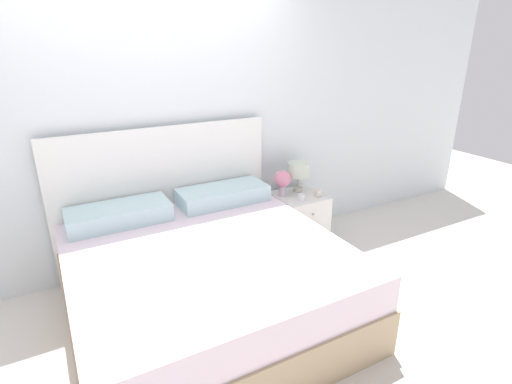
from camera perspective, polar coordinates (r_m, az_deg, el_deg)
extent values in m
plane|color=silver|center=(3.95, -12.04, -9.48)|extent=(12.00, 12.00, 0.00)
cube|color=white|center=(3.56, -13.96, 9.46)|extent=(8.00, 0.06, 2.60)
cube|color=tan|center=(3.09, -6.83, -14.79)|extent=(1.88, 1.91, 0.34)
cube|color=white|center=(2.93, -7.09, -10.00)|extent=(1.84, 1.87, 0.26)
cube|color=white|center=(3.65, -12.67, -0.90)|extent=(1.92, 0.05, 1.29)
cube|color=silver|center=(3.35, -18.99, -3.05)|extent=(0.79, 0.36, 0.14)
cube|color=silver|center=(3.58, -4.75, -0.39)|extent=(0.79, 0.36, 0.14)
cube|color=white|center=(4.12, 6.06, -3.79)|extent=(0.47, 0.47, 0.52)
sphere|color=#B2AD93|center=(3.87, 8.20, -3.17)|extent=(0.02, 0.02, 0.02)
cylinder|color=beige|center=(4.10, 6.00, 0.41)|extent=(0.09, 0.09, 0.05)
cylinder|color=#B7B29E|center=(4.07, 6.04, 1.53)|extent=(0.02, 0.02, 0.12)
cylinder|color=silver|center=(4.03, 6.11, 3.25)|extent=(0.23, 0.23, 0.14)
cylinder|color=silver|center=(3.95, 3.76, 0.19)|extent=(0.07, 0.07, 0.12)
sphere|color=pink|center=(3.91, 3.80, 1.87)|extent=(0.17, 0.17, 0.17)
sphere|color=#609356|center=(3.94, 4.30, 1.38)|extent=(0.08, 0.08, 0.08)
cylinder|color=white|center=(3.87, 6.49, -1.22)|extent=(0.10, 0.10, 0.01)
cylinder|color=white|center=(3.86, 6.51, -0.75)|extent=(0.06, 0.06, 0.06)
cube|color=beige|center=(3.98, 8.86, -0.18)|extent=(0.07, 0.04, 0.07)
cylinder|color=white|center=(3.97, 9.04, -0.28)|extent=(0.05, 0.00, 0.05)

